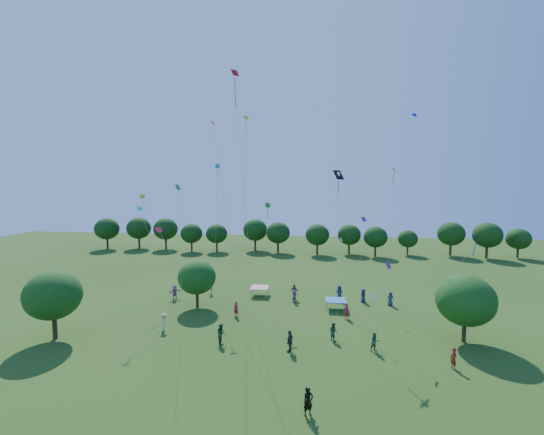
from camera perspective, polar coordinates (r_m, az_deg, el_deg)
The scene contains 40 objects.
near_tree_west at distance 38.73m, azimuth -31.13°, elevation -10.38°, with size 4.88×4.88×6.24m.
near_tree_north at distance 42.57m, azimuth -11.70°, elevation -9.17°, with size 4.27×4.27×5.39m.
near_tree_east at distance 36.90m, azimuth 28.09°, elevation -11.37°, with size 4.99×4.99×6.06m.
treeline at distance 74.40m, azimuth 2.51°, elevation -2.40°, with size 88.01×8.77×6.77m.
tent_red_stripe at distance 46.52m, azimuth -1.95°, elevation -10.91°, with size 2.20×2.20×1.10m.
tent_blue at distance 42.26m, azimuth 9.98°, elevation -12.66°, with size 2.20×2.20×1.10m.
man_in_black at distance 24.66m, azimuth 5.70°, elevation -26.79°, with size 0.66×0.43×1.78m, color black.
crowd_person_0 at distance 45.02m, azimuth 18.08°, elevation -12.02°, with size 0.80×0.43×1.62m, color navy.
crowd_person_1 at distance 32.52m, azimuth 26.58°, elevation -19.16°, with size 0.62×0.40×1.65m, color maroon.
crowd_person_2 at distance 33.76m, azimuth -7.97°, elevation -17.57°, with size 0.89×0.48×1.81m, color #214E25.
crowd_person_3 at distance 47.85m, azimuth -9.61°, elevation -10.82°, with size 1.04×0.47×1.59m, color beige.
crowd_person_4 at distance 45.09m, azimuth 3.48°, elevation -11.58°, with size 1.09×0.50×1.86m, color #483D3A.
crowd_person_5 at distance 44.01m, azimuth 3.51°, elevation -12.23°, with size 1.43×0.51×1.53m, color #9B5B9D.
crowd_person_6 at distance 45.34m, azimuth 14.12°, elevation -11.79°, with size 0.80×0.43×1.62m, color #1B1E50.
crowd_person_7 at distance 39.80m, azimuth 11.58°, elevation -14.16°, with size 0.61×0.39×1.64m, color #9F1D38.
crowd_person_8 at distance 34.52m, azimuth 9.59°, elevation -17.22°, with size 0.81×0.44×1.63m, color #225034.
crowd_person_9 at distance 37.63m, azimuth -16.55°, elevation -15.42°, with size 1.08×0.49×1.66m, color beige.
crowd_person_10 at distance 32.01m, azimuth 2.83°, elevation -18.79°, with size 1.09×0.50×1.86m, color #38302C.
crowd_person_11 at distance 46.68m, azimuth -15.01°, elevation -11.24°, with size 1.63×0.58×1.74m, color #A560A0.
crowd_person_12 at distance 45.40m, azimuth 10.52°, elevation -11.56°, with size 0.90×0.49×1.83m, color navy.
crowd_person_13 at distance 39.79m, azimuth -5.65°, elevation -14.09°, with size 0.61×0.39×1.63m, color maroon.
crowd_person_14 at distance 33.24m, azimuth 15.83°, elevation -18.28°, with size 0.80×0.43×1.62m, color #2B663E.
pirate_kite at distance 36.69m, azimuth 10.40°, elevation 6.07°, with size 1.18×4.88×14.06m.
red_high_kite at distance 38.47m, azimuth -5.37°, elevation 15.86°, with size 2.93×4.16×24.37m.
small_kite_0 at distance 44.82m, azimuth -16.87°, elevation -2.84°, with size 3.77×1.25×7.58m.
small_kite_1 at distance 31.53m, azimuth -7.78°, elevation 5.02°, with size 2.12×2.87×17.90m.
small_kite_2 at distance 42.12m, azimuth -18.09°, elevation -0.22°, with size 3.89×4.43×11.57m.
small_kite_3 at distance 40.92m, azimuth -0.77°, elevation -0.44°, with size 0.62×1.96×10.55m.
small_kite_4 at distance 30.21m, azimuth 28.30°, elevation -4.76°, with size 3.36×3.19×9.19m.
small_kite_5 at distance 33.41m, azimuth 17.44°, elevation -7.97°, with size 2.23×1.00×5.99m.
small_kite_6 at distance 41.87m, azimuth 11.08°, elevation -4.90°, with size 1.65×0.56×6.64m.
small_kite_7 at distance 44.61m, azimuth -8.63°, elevation 4.07°, with size 0.61×1.51×15.10m.
small_kite_8 at distance 44.64m, azimuth 14.23°, elevation 3.03°, with size 1.30×3.20×16.81m.
small_kite_9 at distance 42.99m, azimuth 18.41°, elevation 3.21°, with size 0.55×2.42×14.49m.
small_kite_10 at distance 35.02m, azimuth -4.25°, elevation 7.50°, with size 0.58×2.39×19.18m.
small_kite_11 at distance 34.50m, azimuth -14.42°, elevation 0.65°, with size 0.57×1.60×12.65m.
small_kite_12 at distance 43.17m, azimuth 20.25°, elevation 6.35°, with size 1.89×2.50×20.26m.
small_kite_13 at distance 44.25m, azimuth 14.10°, elevation -1.84°, with size 0.90×1.87×8.80m.
small_kite_14 at distance 34.12m, azimuth 15.59°, elevation -12.20°, with size 0.74×0.70×2.95m.
small_kite_15 at distance 39.65m, azimuth -19.02°, elevation -1.65°, with size 5.81×3.62×10.34m.
Camera 1 is at (3.88, -18.10, 13.95)m, focal length 24.00 mm.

